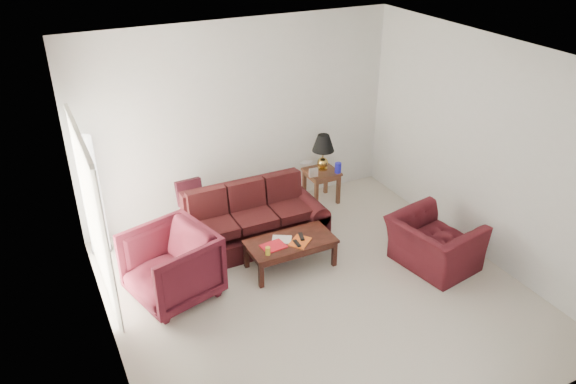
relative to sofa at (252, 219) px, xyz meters
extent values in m
plane|color=beige|center=(0.30, -1.39, -0.43)|extent=(5.00, 5.00, 0.00)
cube|color=silver|center=(-2.12, -0.09, 0.65)|extent=(0.10, 2.00, 2.16)
cube|color=black|center=(-0.67, 0.73, 0.24)|extent=(0.38, 0.20, 0.39)
cube|color=white|center=(1.32, 0.59, 0.19)|extent=(0.14, 0.06, 0.14)
cylinder|color=#1A189D|center=(1.74, 0.55, 0.20)|extent=(0.13, 0.13, 0.17)
cube|color=silver|center=(1.38, 0.95, 0.20)|extent=(0.21, 0.22, 0.06)
imported|color=#46101A|center=(-1.36, -0.64, 0.02)|extent=(1.23, 1.21, 0.91)
imported|color=#3C0D13|center=(2.00, -1.56, -0.08)|extent=(1.11, 1.22, 0.70)
cube|color=#B1111C|center=(-0.02, -0.77, -0.01)|extent=(0.33, 0.26, 0.02)
cube|color=white|center=(0.15, -0.66, -0.01)|extent=(0.32, 0.30, 0.01)
cube|color=#D55519|center=(0.34, -0.82, -0.01)|extent=(0.37, 0.36, 0.02)
cube|color=black|center=(0.28, -0.87, 0.01)|extent=(0.06, 0.17, 0.02)
cube|color=black|center=(0.41, -0.75, 0.01)|extent=(0.10, 0.19, 0.02)
cylinder|color=gold|center=(-0.16, -0.90, 0.04)|extent=(0.07, 0.07, 0.11)
camera|label=1|loc=(-2.58, -6.38, 4.08)|focal=35.00mm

